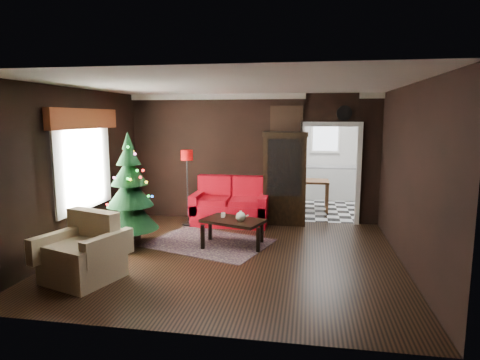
% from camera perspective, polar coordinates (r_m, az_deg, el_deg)
% --- Properties ---
extents(floor, '(5.50, 5.50, 0.00)m').
position_cam_1_polar(floor, '(6.90, -1.27, -10.63)').
color(floor, black).
rests_on(floor, ground).
extents(ceiling, '(5.50, 5.50, 0.00)m').
position_cam_1_polar(ceiling, '(6.53, -1.35, 13.24)').
color(ceiling, white).
rests_on(ceiling, ground).
extents(wall_back, '(5.50, 0.00, 5.50)m').
position_cam_1_polar(wall_back, '(9.02, 1.70, 3.11)').
color(wall_back, black).
rests_on(wall_back, ground).
extents(wall_front, '(5.50, 0.00, 5.50)m').
position_cam_1_polar(wall_front, '(4.18, -7.80, -3.67)').
color(wall_front, black).
rests_on(wall_front, ground).
extents(wall_left, '(0.00, 5.50, 5.50)m').
position_cam_1_polar(wall_left, '(7.58, -22.18, 1.37)').
color(wall_left, black).
rests_on(wall_left, ground).
extents(wall_right, '(0.00, 5.50, 5.50)m').
position_cam_1_polar(wall_right, '(6.63, 22.74, 0.35)').
color(wall_right, black).
rests_on(wall_right, ground).
extents(doorway, '(1.10, 0.10, 2.10)m').
position_cam_1_polar(doorway, '(8.99, 12.48, 0.64)').
color(doorway, white).
rests_on(doorway, ground).
extents(left_window, '(0.05, 1.60, 1.40)m').
position_cam_1_polar(left_window, '(7.72, -21.18, 1.93)').
color(left_window, white).
rests_on(left_window, wall_left).
extents(valance, '(0.12, 2.10, 0.35)m').
position_cam_1_polar(valance, '(7.64, -21.00, 8.04)').
color(valance, brown).
rests_on(valance, wall_left).
extents(kitchen_floor, '(3.00, 3.00, 0.00)m').
position_cam_1_polar(kitchen_floor, '(10.65, 11.91, -3.82)').
color(kitchen_floor, silver).
rests_on(kitchen_floor, ground).
extents(kitchen_window, '(0.70, 0.06, 0.70)m').
position_cam_1_polar(kitchen_window, '(11.86, 11.90, 5.75)').
color(kitchen_window, white).
rests_on(kitchen_window, ground).
extents(rug, '(2.47, 2.11, 0.01)m').
position_cam_1_polar(rug, '(7.58, -4.41, -8.80)').
color(rug, '#402A34').
rests_on(rug, ground).
extents(loveseat, '(1.70, 0.90, 1.00)m').
position_cam_1_polar(loveseat, '(8.78, -1.33, -2.99)').
color(loveseat, '#8F0001').
rests_on(loveseat, ground).
extents(curio_cabinet, '(0.90, 0.45, 1.90)m').
position_cam_1_polar(curio_cabinet, '(8.78, 6.33, -0.06)').
color(curio_cabinet, black).
rests_on(curio_cabinet, ground).
extents(floor_lamp, '(0.29, 0.29, 1.58)m').
position_cam_1_polar(floor_lamp, '(8.60, -7.39, -1.08)').
color(floor_lamp, black).
rests_on(floor_lamp, ground).
extents(christmas_tree, '(1.09, 1.09, 1.87)m').
position_cam_1_polar(christmas_tree, '(7.44, -15.22, -1.14)').
color(christmas_tree, black).
rests_on(christmas_tree, ground).
extents(armchair, '(1.17, 1.17, 0.95)m').
position_cam_1_polar(armchair, '(6.22, -21.27, -8.97)').
color(armchair, tan).
rests_on(armchair, ground).
extents(coffee_table, '(1.22, 0.96, 0.48)m').
position_cam_1_polar(coffee_table, '(7.34, -0.98, -7.36)').
color(coffee_table, black).
rests_on(coffee_table, rug).
extents(teapot, '(0.24, 0.24, 0.18)m').
position_cam_1_polar(teapot, '(7.12, 0.09, -5.12)').
color(teapot, beige).
rests_on(teapot, coffee_table).
extents(cup_a, '(0.08, 0.08, 0.07)m').
position_cam_1_polar(cup_a, '(7.51, -2.37, -4.86)').
color(cup_a, white).
rests_on(cup_a, coffee_table).
extents(cup_b, '(0.09, 0.09, 0.06)m').
position_cam_1_polar(cup_b, '(7.43, -2.43, -5.02)').
color(cup_b, silver).
rests_on(cup_b, coffee_table).
extents(book, '(0.16, 0.03, 0.22)m').
position_cam_1_polar(book, '(7.39, -0.54, -4.45)').
color(book, tan).
rests_on(book, coffee_table).
extents(wall_clock, '(0.32, 0.32, 0.06)m').
position_cam_1_polar(wall_clock, '(8.87, 14.42, 9.08)').
color(wall_clock, white).
rests_on(wall_clock, wall_back).
extents(painting, '(0.62, 0.05, 0.52)m').
position_cam_1_polar(painting, '(8.86, 6.54, 8.46)').
color(painting, '#C08348').
rests_on(painting, wall_back).
extents(kitchen_counter, '(1.80, 0.60, 0.90)m').
position_cam_1_polar(kitchen_counter, '(11.75, 11.75, -0.41)').
color(kitchen_counter, silver).
rests_on(kitchen_counter, ground).
extents(kitchen_table, '(0.70, 0.70, 0.75)m').
position_cam_1_polar(kitchen_table, '(10.27, 10.36, -2.11)').
color(kitchen_table, brown).
rests_on(kitchen_table, ground).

